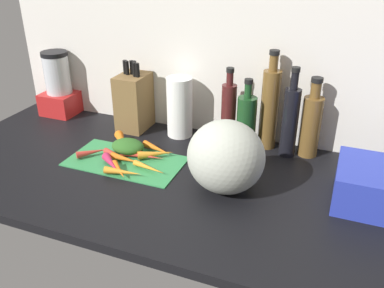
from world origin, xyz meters
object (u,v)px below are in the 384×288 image
(carrot_9, at_px, (111,164))
(bottle_2, at_px, (270,107))
(winter_squash, at_px, (226,157))
(carrot_3, at_px, (139,153))
(carrot_2, at_px, (123,172))
(carrot_10, at_px, (157,149))
(bottle_3, at_px, (290,120))
(dish_rack, at_px, (376,186))
(carrot_4, at_px, (149,168))
(bottle_4, at_px, (311,124))
(carrot_0, at_px, (123,143))
(carrot_11, at_px, (117,155))
(carrot_1, at_px, (92,152))
(bottle_1, at_px, (246,122))
(bottle_0, at_px, (228,113))
(blender_appliance, at_px, (59,87))
(carrot_7, at_px, (119,170))
(carrot_8, at_px, (142,156))
(carrot_6, at_px, (124,159))
(cutting_board, at_px, (126,161))
(knife_block, at_px, (134,101))
(carrot_5, at_px, (156,154))
(paper_towel_roll, at_px, (180,107))

(carrot_9, xyz_separation_m, bottle_2, (0.46, 0.37, 0.14))
(winter_squash, bearing_deg, carrot_3, 167.43)
(carrot_2, distance_m, carrot_10, 0.20)
(bottle_3, xyz_separation_m, dish_rack, (0.30, -0.22, -0.08))
(carrot_4, height_order, dish_rack, dish_rack)
(carrot_9, relative_size, winter_squash, 0.49)
(bottle_4, bearing_deg, carrot_0, -162.03)
(carrot_11, bearing_deg, carrot_1, -169.50)
(carrot_10, bearing_deg, bottle_1, 29.08)
(carrot_11, xyz_separation_m, bottle_0, (0.33, 0.28, 0.11))
(carrot_4, distance_m, blender_appliance, 0.70)
(carrot_0, height_order, carrot_9, carrot_0)
(dish_rack, bearing_deg, carrot_11, -176.71)
(bottle_0, bearing_deg, dish_rack, -23.30)
(carrot_0, xyz_separation_m, bottle_4, (0.66, 0.21, 0.10))
(carrot_7, bearing_deg, dish_rack, 9.97)
(carrot_9, bearing_deg, carrot_8, 54.80)
(carrot_4, bearing_deg, winter_squash, -1.02)
(carrot_8, xyz_separation_m, dish_rack, (0.77, 0.02, 0.04))
(bottle_0, distance_m, bottle_3, 0.23)
(blender_appliance, height_order, bottle_0, bottle_0)
(carrot_0, relative_size, bottle_4, 0.54)
(carrot_6, height_order, bottle_2, bottle_2)
(carrot_3, xyz_separation_m, carrot_8, (0.01, -0.01, -0.01))
(carrot_8, bearing_deg, cutting_board, -148.23)
(carrot_10, bearing_deg, knife_block, 136.26)
(carrot_5, relative_size, carrot_9, 1.07)
(carrot_11, xyz_separation_m, bottle_4, (0.63, 0.30, 0.10))
(blender_appliance, bearing_deg, carrot_7, -36.31)
(carrot_7, relative_size, knife_block, 0.39)
(carrot_10, bearing_deg, carrot_11, -139.81)
(carrot_10, bearing_deg, paper_towel_roll, 85.69)
(carrot_2, bearing_deg, winter_squash, 9.41)
(carrot_8, distance_m, carrot_9, 0.12)
(carrot_1, height_order, carrot_7, carrot_1)
(carrot_8, bearing_deg, bottle_3, 26.53)
(carrot_5, bearing_deg, winter_squash, -18.30)
(carrot_0, xyz_separation_m, carrot_11, (0.03, -0.08, -0.01))
(bottle_2, bearing_deg, carrot_8, -144.75)
(carrot_10, bearing_deg, bottle_0, 40.22)
(carrot_10, distance_m, bottle_2, 0.44)
(carrot_3, bearing_deg, blender_appliance, 154.06)
(carrot_1, relative_size, bottle_4, 0.38)
(winter_squash, xyz_separation_m, dish_rack, (0.44, 0.09, -0.06))
(carrot_0, xyz_separation_m, paper_towel_roll, (0.15, 0.20, 0.09))
(cutting_board, relative_size, carrot_6, 3.59)
(carrot_4, xyz_separation_m, carrot_7, (-0.09, -0.05, 0.00))
(carrot_9, relative_size, bottle_4, 0.41)
(carrot_0, xyz_separation_m, winter_squash, (0.44, -0.13, 0.09))
(carrot_10, xyz_separation_m, blender_appliance, (-0.58, 0.20, 0.10))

